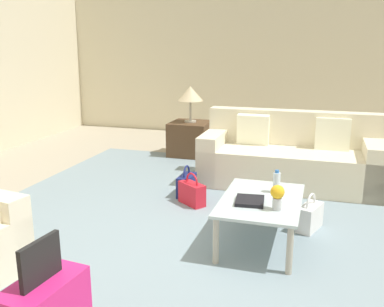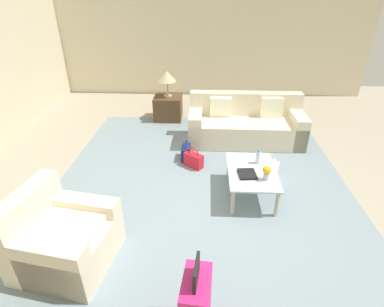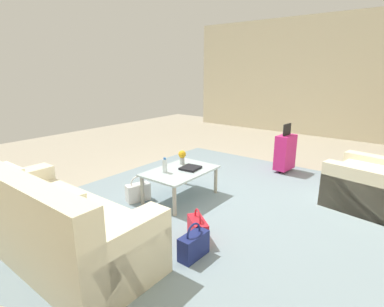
{
  "view_description": "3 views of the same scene",
  "coord_description": "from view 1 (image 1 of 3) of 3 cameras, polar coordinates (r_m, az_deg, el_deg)",
  "views": [
    {
      "loc": [
        -3.03,
        -0.94,
        1.67
      ],
      "look_at": [
        0.25,
        0.07,
        0.8
      ],
      "focal_mm": 40.0,
      "sensor_mm": 36.0,
      "label": 1
    },
    {
      "loc": [
        -3.13,
        0.16,
        2.63
      ],
      "look_at": [
        0.31,
        0.33,
        0.71
      ],
      "focal_mm": 28.0,
      "sensor_mm": 36.0,
      "label": 2
    },
    {
      "loc": [
        3.36,
        2.0,
        1.72
      ],
      "look_at": [
        0.21,
        -0.45,
        0.61
      ],
      "focal_mm": 28.0,
      "sensor_mm": 36.0,
      "label": 3
    }
  ],
  "objects": [
    {
      "name": "water_bottle",
      "position": [
        3.83,
        11.21,
        -3.77
      ],
      "size": [
        0.06,
        0.06,
        0.2
      ],
      "color": "silver",
      "rests_on": "coffee_table"
    },
    {
      "name": "area_rug",
      "position": [
        4.15,
        -0.31,
        -9.44
      ],
      "size": [
        5.2,
        4.4,
        0.01
      ],
      "primitive_type": "cube",
      "color": "gray",
      "rests_on": "ground"
    },
    {
      "name": "wall_right",
      "position": [
        8.15,
        10.72,
        13.11
      ],
      "size": [
        0.12,
        8.0,
        3.1
      ],
      "primitive_type": "cube",
      "color": "beige",
      "rests_on": "ground"
    },
    {
      "name": "couch",
      "position": [
        5.41,
        12.92,
        -0.77
      ],
      "size": [
        0.87,
        2.13,
        0.88
      ],
      "color": "beige",
      "rests_on": "ground"
    },
    {
      "name": "flower_vase",
      "position": [
        3.42,
        11.31,
        -5.47
      ],
      "size": [
        0.11,
        0.11,
        0.21
      ],
      "color": "#B2B7BC",
      "rests_on": "coffee_table"
    },
    {
      "name": "handbag_red",
      "position": [
        4.61,
        -0.01,
        -5.3
      ],
      "size": [
        0.3,
        0.34,
        0.36
      ],
      "color": "red",
      "rests_on": "ground"
    },
    {
      "name": "handbag_white",
      "position": [
        4.15,
        15.45,
        -8.11
      ],
      "size": [
        0.35,
        0.24,
        0.36
      ],
      "color": "white",
      "rests_on": "ground"
    },
    {
      "name": "side_table",
      "position": [
        6.68,
        -0.22,
        2.01
      ],
      "size": [
        0.6,
        0.6,
        0.52
      ],
      "primitive_type": "cube",
      "color": "#513823",
      "rests_on": "ground"
    },
    {
      "name": "ground_plane",
      "position": [
        3.59,
        -0.11,
        -13.55
      ],
      "size": [
        12.0,
        12.0,
        0.0
      ],
      "primitive_type": "plane",
      "color": "#A89E89"
    },
    {
      "name": "coffee_table",
      "position": [
        3.7,
        9.22,
        -6.73
      ],
      "size": [
        1.0,
        0.66,
        0.41
      ],
      "color": "silver",
      "rests_on": "ground"
    },
    {
      "name": "handbag_navy",
      "position": [
        4.89,
        -0.74,
        -4.18
      ],
      "size": [
        0.32,
        0.15,
        0.36
      ],
      "color": "navy",
      "rests_on": "ground"
    },
    {
      "name": "table_lamp",
      "position": [
        6.57,
        -0.22,
        7.89
      ],
      "size": [
        0.39,
        0.39,
        0.55
      ],
      "color": "#ADA899",
      "rests_on": "side_table"
    },
    {
      "name": "coffee_table_book",
      "position": [
        3.58,
        7.71,
        -6.27
      ],
      "size": [
        0.28,
        0.25,
        0.03
      ],
      "primitive_type": "cube",
      "rotation": [
        0.0,
        0.0,
        0.1
      ],
      "color": "black",
      "rests_on": "coffee_table"
    }
  ]
}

